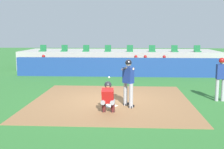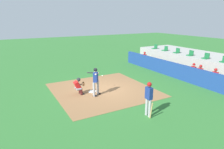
{
  "view_description": "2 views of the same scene",
  "coord_description": "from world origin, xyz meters",
  "views": [
    {
      "loc": [
        0.69,
        -11.08,
        2.78
      ],
      "look_at": [
        0.0,
        0.7,
        1.0
      ],
      "focal_mm": 44.54,
      "sensor_mm": 36.0,
      "label": 1
    },
    {
      "loc": [
        11.54,
        -5.72,
        4.76
      ],
      "look_at": [
        0.0,
        0.7,
        1.0
      ],
      "focal_mm": 32.09,
      "sensor_mm": 36.0,
      "label": 2
    }
  ],
  "objects": [
    {
      "name": "stadium_seat_2",
      "position": [
        -2.44,
        9.38,
        1.53
      ],
      "size": [
        0.46,
        0.46,
        0.48
      ],
      "color": "#196033",
      "rests_on": "stands_platform"
    },
    {
      "name": "dugout_bench",
      "position": [
        0.0,
        7.5,
        0.23
      ],
      "size": [
        11.8,
        0.44,
        0.45
      ],
      "primitive_type": "cube",
      "color": "olive",
      "rests_on": "ground"
    },
    {
      "name": "stadium_seat_4",
      "position": [
        0.81,
        9.38,
        1.53
      ],
      "size": [
        0.46,
        0.46,
        0.48
      ],
      "color": "#196033",
      "rests_on": "stands_platform"
    },
    {
      "name": "stadium_seat_3",
      "position": [
        -0.81,
        9.38,
        1.53
      ],
      "size": [
        0.46,
        0.46,
        0.48
      ],
      "color": "#196033",
      "rests_on": "stands_platform"
    },
    {
      "name": "dugout_player_2",
      "position": [
        1.83,
        7.34,
        0.67
      ],
      "size": [
        0.49,
        0.7,
        1.3
      ],
      "color": "#939399",
      "rests_on": "ground"
    },
    {
      "name": "home_plate",
      "position": [
        0.0,
        -0.8,
        0.02
      ],
      "size": [
        0.62,
        0.62,
        0.02
      ],
      "primitive_type": "cube",
      "rotation": [
        0.0,
        0.0,
        0.79
      ],
      "color": "white",
      "rests_on": "dirt_infield"
    },
    {
      "name": "batter_at_plate",
      "position": [
        0.69,
        -0.84,
        1.04
      ],
      "size": [
        0.51,
        0.91,
        1.8
      ],
      "color": "#99999E",
      "rests_on": "ground"
    },
    {
      "name": "dugout_player_1",
      "position": [
        1.2,
        7.34,
        0.67
      ],
      "size": [
        0.49,
        0.7,
        1.3
      ],
      "color": "#939399",
      "rests_on": "ground"
    },
    {
      "name": "stadium_seat_1",
      "position": [
        -4.06,
        9.38,
        1.53
      ],
      "size": [
        0.46,
        0.46,
        0.48
      ],
      "color": "#196033",
      "rests_on": "stands_platform"
    },
    {
      "name": "stadium_seat_5",
      "position": [
        2.44,
        9.38,
        1.53
      ],
      "size": [
        0.46,
        0.46,
        0.48
      ],
      "color": "#196033",
      "rests_on": "stands_platform"
    },
    {
      "name": "dirt_infield",
      "position": [
        0.0,
        0.0,
        0.01
      ],
      "size": [
        6.4,
        6.4,
        0.01
      ],
      "primitive_type": "cube",
      "color": "olive",
      "rests_on": "ground"
    },
    {
      "name": "catcher_crouched",
      "position": [
        -0.01,
        -1.71,
        0.61
      ],
      "size": [
        0.48,
        2.07,
        1.13
      ],
      "color": "gray",
      "rests_on": "ground"
    },
    {
      "name": "stadium_seat_7",
      "position": [
        5.69,
        9.38,
        1.53
      ],
      "size": [
        0.46,
        0.46,
        0.48
      ],
      "color": "#196033",
      "rests_on": "stands_platform"
    },
    {
      "name": "stands_platform",
      "position": [
        0.0,
        10.9,
        0.7
      ],
      "size": [
        15.0,
        4.4,
        1.4
      ],
      "primitive_type": "cube",
      "color": "#9E9E99",
      "rests_on": "ground"
    },
    {
      "name": "ground_plane",
      "position": [
        0.0,
        0.0,
        0.0
      ],
      "size": [
        80.0,
        80.0,
        0.0
      ],
      "primitive_type": "plane",
      "color": "#2D6B2D"
    },
    {
      "name": "stadium_seat_0",
      "position": [
        -5.69,
        9.38,
        1.53
      ],
      "size": [
        0.46,
        0.46,
        0.48
      ],
      "color": "#196033",
      "rests_on": "stands_platform"
    },
    {
      "name": "on_deck_batter",
      "position": [
        4.46,
        0.28,
        1.02
      ],
      "size": [
        0.58,
        0.23,
        1.79
      ],
      "color": "#99999E",
      "rests_on": "ground"
    },
    {
      "name": "dugout_player_0",
      "position": [
        -5.06,
        7.34,
        0.67
      ],
      "size": [
        0.49,
        0.7,
        1.3
      ],
      "color": "#939399",
      "rests_on": "ground"
    },
    {
      "name": "dugout_player_3",
      "position": [
        3.08,
        7.34,
        0.67
      ],
      "size": [
        0.49,
        0.7,
        1.3
      ],
      "color": "#939399",
      "rests_on": "ground"
    },
    {
      "name": "dugout_wall",
      "position": [
        0.0,
        6.5,
        0.6
      ],
      "size": [
        13.0,
        0.3,
        1.2
      ],
      "primitive_type": "cube",
      "color": "navy",
      "rests_on": "ground"
    },
    {
      "name": "stadium_seat_6",
      "position": [
        4.06,
        9.38,
        1.53
      ],
      "size": [
        0.46,
        0.46,
        0.48
      ],
      "color": "#196033",
      "rests_on": "stands_platform"
    }
  ]
}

